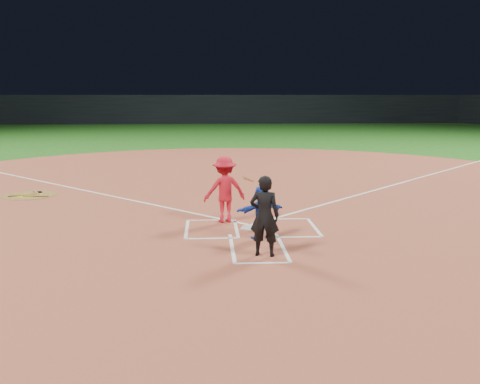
{
  "coord_description": "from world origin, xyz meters",
  "views": [
    {
      "loc": [
        -1.07,
        -12.83,
        3.29
      ],
      "look_at": [
        -0.3,
        -0.4,
        1.0
      ],
      "focal_mm": 40.0,
      "sensor_mm": 36.0,
      "label": 1
    }
  ],
  "objects": [
    {
      "name": "home_plate",
      "position": [
        0.0,
        0.0,
        0.02
      ],
      "size": [
        0.6,
        0.6,
        0.02
      ],
      "primitive_type": "cylinder",
      "rotation": [
        0.0,
        0.0,
        3.14
      ],
      "color": "silver",
      "rests_on": "home_plate_dirt"
    },
    {
      "name": "on_deck_bat_b",
      "position": [
        -7.11,
        4.68,
        0.05
      ],
      "size": [
        0.78,
        0.44,
        0.06
      ],
      "primitive_type": "cylinder",
      "rotation": [
        1.57,
        0.0,
        -1.1
      ],
      "color": "brown",
      "rests_on": "on_deck_circle"
    },
    {
      "name": "ground",
      "position": [
        0.0,
        0.0,
        0.0
      ],
      "size": [
        120.0,
        120.0,
        0.0
      ],
      "primitive_type": "plane",
      "color": "#195415",
      "rests_on": "ground"
    },
    {
      "name": "batter_at_plate",
      "position": [
        -0.63,
        0.72,
        0.87
      ],
      "size": [
        1.4,
        0.99,
        1.71
      ],
      "color": "red",
      "rests_on": "home_plate_dirt"
    },
    {
      "name": "on_deck_circle",
      "position": [
        -6.91,
        4.78,
        0.02
      ],
      "size": [
        1.7,
        1.7,
        0.01
      ],
      "primitive_type": "cylinder",
      "color": "brown",
      "rests_on": "home_plate_dirt"
    },
    {
      "name": "home_plate_dirt",
      "position": [
        0.0,
        6.0,
        0.01
      ],
      "size": [
        28.0,
        28.0,
        0.01
      ],
      "primitive_type": "cylinder",
      "color": "brown",
      "rests_on": "ground"
    },
    {
      "name": "stadium_wall_far",
      "position": [
        0.0,
        48.0,
        1.6
      ],
      "size": [
        80.0,
        1.2,
        3.2
      ],
      "primitive_type": "cube",
      "color": "black",
      "rests_on": "ground"
    },
    {
      "name": "bat_weight_donut",
      "position": [
        -6.71,
        5.18,
        0.05
      ],
      "size": [
        0.19,
        0.19,
        0.05
      ],
      "primitive_type": "torus",
      "color": "black",
      "rests_on": "on_deck_circle"
    },
    {
      "name": "on_deck_bat_c",
      "position": [
        -6.61,
        4.48,
        0.05
      ],
      "size": [
        0.84,
        0.18,
        0.06
      ],
      "primitive_type": "cylinder",
      "rotation": [
        1.57,
        0.0,
        1.43
      ],
      "color": "olive",
      "rests_on": "on_deck_circle"
    },
    {
      "name": "chalk_markings",
      "position": [
        0.0,
        5.29,
        0.01
      ],
      "size": [
        28.35,
        17.32,
        0.01
      ],
      "color": "white",
      "rests_on": "home_plate_dirt"
    },
    {
      "name": "on_deck_bat_a",
      "position": [
        -6.76,
        5.03,
        0.05
      ],
      "size": [
        0.45,
        0.77,
        0.06
      ],
      "primitive_type": "cylinder",
      "rotation": [
        1.57,
        0.0,
        0.49
      ],
      "color": "#A46C3C",
      "rests_on": "on_deck_circle"
    },
    {
      "name": "on_deck_logo",
      "position": [
        -6.91,
        4.78,
        0.02
      ],
      "size": [
        0.8,
        0.8,
        0.0
      ],
      "primitive_type": "cylinder",
      "color": "gold",
      "rests_on": "on_deck_circle"
    },
    {
      "name": "catcher",
      "position": [
        0.16,
        -0.97,
        0.63
      ],
      "size": [
        1.21,
        0.72,
        1.24
      ],
      "primitive_type": "imported",
      "rotation": [
        0.0,
        0.0,
        3.47
      ],
      "color": "#163BB4",
      "rests_on": "home_plate_dirt"
    },
    {
      "name": "umpire",
      "position": [
        0.08,
        -2.28,
        0.85
      ],
      "size": [
        0.69,
        0.54,
        1.67
      ],
      "primitive_type": "imported",
      "rotation": [
        0.0,
        0.0,
        2.89
      ],
      "color": "black",
      "rests_on": "home_plate_dirt"
    }
  ]
}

